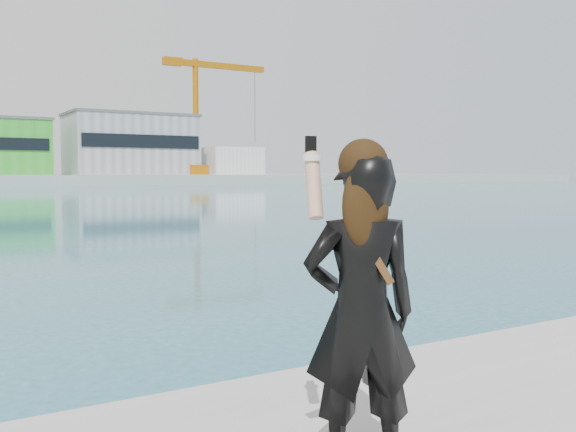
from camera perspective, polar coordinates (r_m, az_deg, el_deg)
name	(u,v)px	position (r m, az deg, el deg)	size (l,w,h in m)	color
warehouse_grey_right	(131,144)	(137.62, -13.79, 6.20)	(25.50, 15.35, 12.50)	gray
ancillary_shed	(231,161)	(143.88, -5.11, 4.89)	(12.00, 10.00, 6.00)	silver
dock_crane	(201,112)	(137.12, -7.73, 9.13)	(23.00, 4.00, 24.00)	#CA6E0B
flagpole_right	(47,150)	(126.40, -20.61, 5.50)	(1.28, 0.16, 8.00)	silver
woman	(361,304)	(3.23, 6.50, -7.74)	(0.68, 0.57, 1.69)	black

